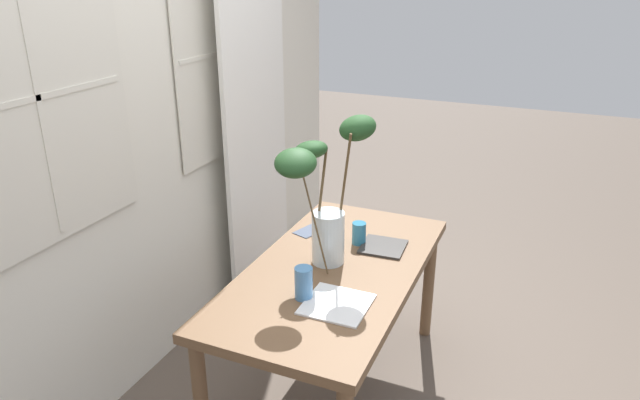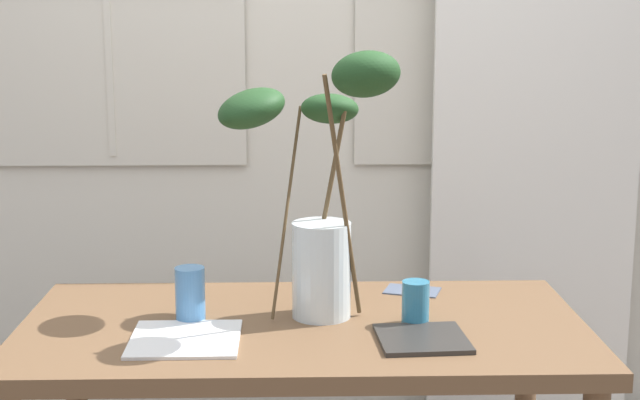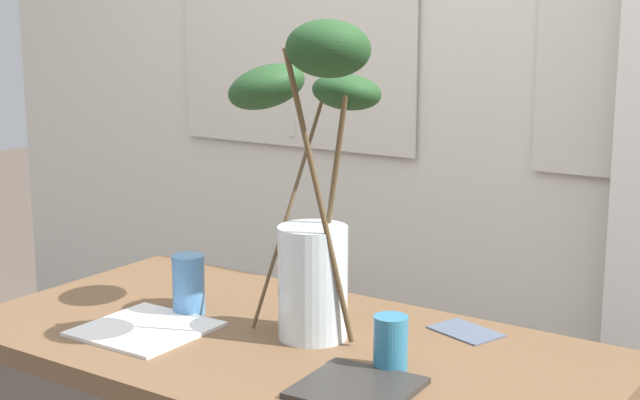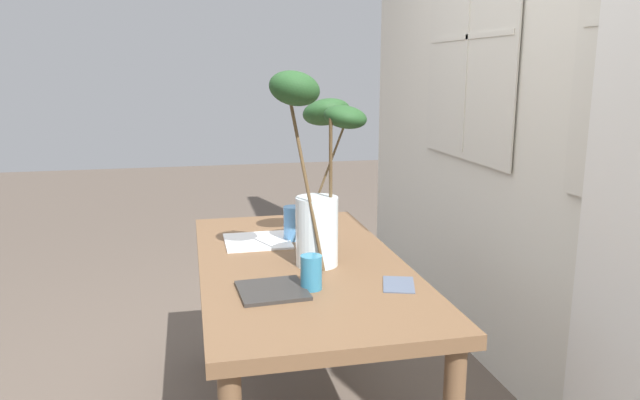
% 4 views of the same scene
% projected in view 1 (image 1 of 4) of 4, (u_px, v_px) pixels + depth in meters
% --- Properties ---
extents(ground, '(14.00, 14.00, 0.00)m').
position_uv_depth(ground, '(332.00, 389.00, 3.04)').
color(ground, brown).
extents(back_wall_with_windows, '(4.18, 0.14, 2.96)m').
position_uv_depth(back_wall_with_windows, '(140.00, 92.00, 2.85)').
color(back_wall_with_windows, silver).
rests_on(back_wall_with_windows, ground).
extents(curtain_sheer_side, '(0.73, 0.03, 2.58)m').
position_uv_depth(curtain_sheer_side, '(255.00, 99.00, 3.56)').
color(curtain_sheer_side, white).
rests_on(curtain_sheer_side, ground).
extents(dining_table, '(1.49, 0.76, 0.72)m').
position_uv_depth(dining_table, '(334.00, 283.00, 2.79)').
color(dining_table, brown).
rests_on(dining_table, ground).
extents(vase_with_branches, '(0.54, 0.43, 0.73)m').
position_uv_depth(vase_with_branches, '(326.00, 194.00, 2.68)').
color(vase_with_branches, silver).
rests_on(vase_with_branches, dining_table).
extents(drinking_glass_blue_left, '(0.08, 0.08, 0.15)m').
position_uv_depth(drinking_glass_blue_left, '(304.00, 283.00, 2.49)').
color(drinking_glass_blue_left, '#4C84BC').
rests_on(drinking_glass_blue_left, dining_table).
extents(drinking_glass_blue_right, '(0.07, 0.07, 0.12)m').
position_uv_depth(drinking_glass_blue_right, '(359.00, 233.00, 2.98)').
color(drinking_glass_blue_right, teal).
rests_on(drinking_glass_blue_right, dining_table).
extents(plate_square_left, '(0.27, 0.27, 0.01)m').
position_uv_depth(plate_square_left, '(337.00, 304.00, 2.46)').
color(plate_square_left, white).
rests_on(plate_square_left, dining_table).
extents(plate_square_right, '(0.23, 0.23, 0.01)m').
position_uv_depth(plate_square_right, '(383.00, 247.00, 2.95)').
color(plate_square_right, '#2D2B28').
rests_on(plate_square_right, dining_table).
extents(napkin_folded, '(0.18, 0.15, 0.00)m').
position_uv_depth(napkin_folded, '(309.00, 231.00, 3.14)').
color(napkin_folded, '#4C566B').
rests_on(napkin_folded, dining_table).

